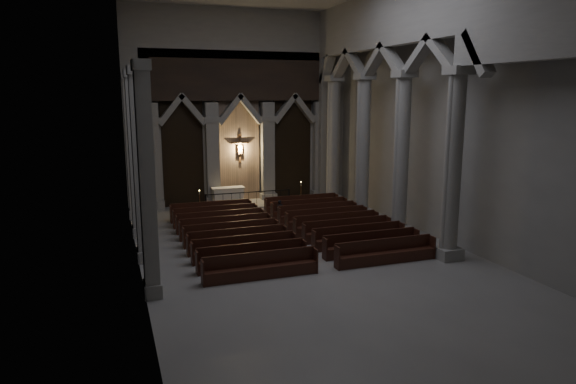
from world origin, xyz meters
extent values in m
plane|color=gray|center=(0.00, 0.00, 0.00)|extent=(24.00, 24.00, 0.00)
cube|color=gray|center=(0.00, 12.00, 6.00)|extent=(14.00, 0.10, 12.00)
cube|color=gray|center=(0.00, -12.00, 6.00)|extent=(14.00, 0.10, 12.00)
cube|color=gray|center=(-7.00, 0.00, 6.00)|extent=(0.10, 24.00, 12.00)
cube|color=gray|center=(7.00, 0.00, 6.00)|extent=(0.10, 24.00, 12.00)
cube|color=#9C9992|center=(-5.40, 11.50, 3.20)|extent=(0.80, 0.50, 6.40)
cube|color=#9C9992|center=(-5.40, 11.50, 0.25)|extent=(1.05, 0.70, 0.50)
cube|color=#9C9992|center=(-5.40, 11.50, 5.35)|extent=(1.00, 0.65, 0.35)
cube|color=#9C9992|center=(-1.80, 11.50, 3.20)|extent=(0.80, 0.50, 6.40)
cube|color=#9C9992|center=(-1.80, 11.50, 0.25)|extent=(1.05, 0.70, 0.50)
cube|color=#9C9992|center=(-1.80, 11.50, 5.35)|extent=(1.00, 0.65, 0.35)
cube|color=#9C9992|center=(1.80, 11.50, 3.20)|extent=(0.80, 0.50, 6.40)
cube|color=#9C9992|center=(1.80, 11.50, 0.25)|extent=(1.05, 0.70, 0.50)
cube|color=#9C9992|center=(1.80, 11.50, 5.35)|extent=(1.00, 0.65, 0.35)
cube|color=#9C9992|center=(5.40, 11.50, 3.20)|extent=(0.80, 0.50, 6.40)
cube|color=#9C9992|center=(5.40, 11.50, 0.25)|extent=(1.05, 0.70, 0.50)
cube|color=#9C9992|center=(5.40, 11.50, 5.35)|extent=(1.00, 0.65, 0.35)
cube|color=black|center=(-3.60, 11.85, 3.50)|extent=(2.60, 0.15, 7.00)
cube|color=#9F8166|center=(0.00, 11.85, 3.50)|extent=(2.60, 0.15, 7.00)
cube|color=black|center=(3.60, 11.85, 3.50)|extent=(2.60, 0.15, 7.00)
cube|color=black|center=(0.00, 11.50, 8.00)|extent=(12.00, 0.50, 3.00)
cube|color=#9C9992|center=(-6.20, 11.50, 4.50)|extent=(1.60, 0.50, 9.00)
cube|color=#9C9992|center=(6.20, 11.50, 4.50)|extent=(1.60, 0.50, 9.00)
cube|color=#9C9992|center=(0.00, 11.50, 10.50)|extent=(14.00, 0.50, 3.00)
plane|color=#FFBC72|center=(0.00, 11.82, 3.50)|extent=(1.50, 0.00, 1.50)
cube|color=#4F311B|center=(0.00, 11.73, 3.50)|extent=(0.13, 0.08, 1.80)
cube|color=#4F311B|center=(0.00, 11.73, 3.85)|extent=(1.10, 0.08, 0.13)
cube|color=tan|center=(0.00, 11.67, 3.45)|extent=(0.26, 0.10, 0.60)
sphere|color=tan|center=(0.00, 11.67, 3.85)|extent=(0.17, 0.17, 0.17)
cylinder|color=tan|center=(-0.26, 11.67, 3.82)|extent=(0.45, 0.08, 0.08)
cylinder|color=tan|center=(0.26, 11.67, 3.82)|extent=(0.45, 0.08, 0.08)
cube|color=#9C9992|center=(5.50, 9.50, 0.25)|extent=(1.00, 1.00, 0.50)
cylinder|color=#9C9992|center=(5.50, 9.50, 4.00)|extent=(0.70, 0.70, 7.50)
cube|color=#9C9992|center=(5.50, 9.50, 7.85)|extent=(0.95, 0.95, 0.35)
cube|color=#9C9992|center=(5.50, 5.50, 0.25)|extent=(1.00, 1.00, 0.50)
cylinder|color=#9C9992|center=(5.50, 5.50, 4.00)|extent=(0.70, 0.70, 7.50)
cube|color=#9C9992|center=(5.50, 5.50, 7.85)|extent=(0.95, 0.95, 0.35)
cube|color=#9C9992|center=(5.50, 1.50, 0.25)|extent=(1.00, 1.00, 0.50)
cylinder|color=#9C9992|center=(5.50, 1.50, 4.00)|extent=(0.70, 0.70, 7.50)
cube|color=#9C9992|center=(5.50, 1.50, 7.85)|extent=(0.95, 0.95, 0.35)
cube|color=#9C9992|center=(5.50, -2.50, 0.25)|extent=(1.00, 1.00, 0.50)
cylinder|color=#9C9992|center=(5.50, -2.50, 4.00)|extent=(0.70, 0.70, 7.50)
cube|color=#9C9992|center=(5.50, -2.50, 7.85)|extent=(0.95, 0.95, 0.35)
cube|color=#9C9992|center=(5.50, 0.00, 10.60)|extent=(0.55, 24.00, 2.80)
cube|color=#9C9992|center=(5.50, 11.40, 4.60)|extent=(0.55, 1.20, 9.20)
cube|color=#9C9992|center=(-6.75, 9.50, 0.25)|extent=(0.60, 1.00, 0.50)
cube|color=#9C9992|center=(-6.75, 9.50, 4.00)|extent=(0.50, 0.80, 7.50)
cube|color=#9C9992|center=(-6.75, 9.50, 7.85)|extent=(0.60, 1.00, 0.35)
cube|color=#9C9992|center=(-6.75, 5.50, 0.25)|extent=(0.60, 1.00, 0.50)
cube|color=#9C9992|center=(-6.75, 5.50, 4.00)|extent=(0.50, 0.80, 7.50)
cube|color=#9C9992|center=(-6.75, 5.50, 7.85)|extent=(0.60, 1.00, 0.35)
cube|color=#9C9992|center=(-6.75, 1.50, 0.25)|extent=(0.60, 1.00, 0.50)
cube|color=#9C9992|center=(-6.75, 1.50, 4.00)|extent=(0.50, 0.80, 7.50)
cube|color=#9C9992|center=(-6.75, 1.50, 7.85)|extent=(0.60, 1.00, 0.35)
cube|color=#9C9992|center=(-6.75, -2.50, 0.25)|extent=(0.60, 1.00, 0.50)
cube|color=#9C9992|center=(-6.75, -2.50, 4.00)|extent=(0.50, 0.80, 7.50)
cube|color=#9C9992|center=(-6.75, -2.50, 7.85)|extent=(0.60, 1.00, 0.35)
cube|color=#9C9992|center=(0.00, 10.60, 0.07)|extent=(8.50, 2.60, 0.15)
cube|color=silver|center=(-1.04, 10.83, 0.65)|extent=(1.88, 0.73, 0.99)
cube|color=silver|center=(-1.04, 10.83, 1.16)|extent=(2.04, 0.82, 0.04)
cube|color=black|center=(0.00, 9.77, 1.00)|extent=(5.26, 0.05, 0.05)
cube|color=black|center=(-2.63, 9.77, 0.53)|extent=(0.09, 0.09, 1.05)
cube|color=black|center=(2.63, 9.77, 0.53)|extent=(0.09, 0.09, 1.05)
cylinder|color=black|center=(-2.10, 9.77, 0.49)|extent=(0.02, 0.02, 0.97)
cylinder|color=black|center=(-1.58, 9.77, 0.49)|extent=(0.02, 0.02, 0.97)
cylinder|color=black|center=(-1.05, 9.77, 0.49)|extent=(0.02, 0.02, 0.97)
cylinder|color=black|center=(-0.53, 9.77, 0.49)|extent=(0.02, 0.02, 0.97)
cylinder|color=black|center=(0.00, 9.77, 0.49)|extent=(0.02, 0.02, 0.97)
cylinder|color=black|center=(0.53, 9.77, 0.49)|extent=(0.02, 0.02, 0.97)
cylinder|color=black|center=(1.05, 9.77, 0.49)|extent=(0.02, 0.02, 0.97)
cylinder|color=black|center=(1.58, 9.77, 0.49)|extent=(0.02, 0.02, 0.97)
cylinder|color=black|center=(2.10, 9.77, 0.49)|extent=(0.02, 0.02, 0.97)
cylinder|color=#915C2C|center=(-3.09, 9.12, 0.03)|extent=(0.24, 0.24, 0.05)
cylinder|color=#915C2C|center=(-3.09, 9.12, 0.61)|extent=(0.04, 0.04, 1.17)
cylinder|color=#915C2C|center=(-3.09, 9.12, 1.20)|extent=(0.12, 0.12, 0.02)
cylinder|color=beige|center=(-3.09, 9.12, 1.30)|extent=(0.05, 0.05, 0.20)
sphere|color=#E8C151|center=(-3.09, 9.12, 1.43)|extent=(0.04, 0.04, 0.04)
cylinder|color=#915C2C|center=(3.23, 9.21, 0.03)|extent=(0.27, 0.27, 0.06)
cylinder|color=#915C2C|center=(3.23, 9.21, 0.67)|extent=(0.04, 0.04, 1.28)
cylinder|color=#915C2C|center=(3.23, 9.21, 1.31)|extent=(0.13, 0.13, 0.02)
cylinder|color=beige|center=(3.23, 9.21, 1.42)|extent=(0.05, 0.05, 0.22)
sphere|color=#E8C151|center=(3.23, 9.21, 1.56)|extent=(0.05, 0.05, 0.05)
cube|color=black|center=(-2.70, 7.66, 0.24)|extent=(4.46, 0.42, 0.48)
cube|color=black|center=(-2.70, 7.86, 0.74)|extent=(4.46, 0.07, 0.53)
cube|color=black|center=(-4.93, 7.66, 0.48)|extent=(0.06, 0.48, 0.96)
cube|color=black|center=(-0.47, 7.66, 0.48)|extent=(0.06, 0.48, 0.96)
cube|color=black|center=(2.70, 7.66, 0.24)|extent=(4.46, 0.42, 0.48)
cube|color=black|center=(2.70, 7.86, 0.74)|extent=(4.46, 0.07, 0.53)
cube|color=black|center=(0.47, 7.66, 0.48)|extent=(0.06, 0.48, 0.96)
cube|color=black|center=(4.93, 7.66, 0.48)|extent=(0.06, 0.48, 0.96)
cube|color=black|center=(-2.70, 6.43, 0.24)|extent=(4.46, 0.42, 0.48)
cube|color=black|center=(-2.70, 6.64, 0.74)|extent=(4.46, 0.07, 0.53)
cube|color=black|center=(-4.93, 6.43, 0.48)|extent=(0.06, 0.48, 0.96)
cube|color=black|center=(-0.47, 6.43, 0.48)|extent=(0.06, 0.48, 0.96)
cube|color=black|center=(2.70, 6.43, 0.24)|extent=(4.46, 0.42, 0.48)
cube|color=black|center=(2.70, 6.64, 0.74)|extent=(4.46, 0.07, 0.53)
cube|color=black|center=(0.47, 6.43, 0.48)|extent=(0.06, 0.48, 0.96)
cube|color=black|center=(4.93, 6.43, 0.48)|extent=(0.06, 0.48, 0.96)
cube|color=black|center=(-2.70, 5.21, 0.24)|extent=(4.46, 0.42, 0.48)
cube|color=black|center=(-2.70, 5.41, 0.74)|extent=(4.46, 0.07, 0.53)
cube|color=black|center=(-4.93, 5.21, 0.48)|extent=(0.06, 0.48, 0.96)
cube|color=black|center=(-0.47, 5.21, 0.48)|extent=(0.06, 0.48, 0.96)
cube|color=black|center=(2.70, 5.21, 0.24)|extent=(4.46, 0.42, 0.48)
cube|color=black|center=(2.70, 5.41, 0.74)|extent=(4.46, 0.07, 0.53)
cube|color=black|center=(0.47, 5.21, 0.48)|extent=(0.06, 0.48, 0.96)
cube|color=black|center=(4.93, 5.21, 0.48)|extent=(0.06, 0.48, 0.96)
cube|color=black|center=(-2.70, 3.98, 0.24)|extent=(4.46, 0.42, 0.48)
cube|color=black|center=(-2.70, 4.18, 0.74)|extent=(4.46, 0.07, 0.53)
cube|color=black|center=(-4.93, 3.98, 0.48)|extent=(0.06, 0.48, 0.96)
cube|color=black|center=(-0.47, 3.98, 0.48)|extent=(0.06, 0.48, 0.96)
cube|color=black|center=(2.70, 3.98, 0.24)|extent=(4.46, 0.42, 0.48)
cube|color=black|center=(2.70, 4.18, 0.74)|extent=(4.46, 0.07, 0.53)
cube|color=black|center=(0.47, 3.98, 0.48)|extent=(0.06, 0.48, 0.96)
cube|color=black|center=(4.93, 3.98, 0.48)|extent=(0.06, 0.48, 0.96)
cube|color=black|center=(-2.70, 2.75, 0.24)|extent=(4.46, 0.42, 0.48)
cube|color=black|center=(-2.70, 2.95, 0.74)|extent=(4.46, 0.07, 0.53)
cube|color=black|center=(-4.93, 2.75, 0.48)|extent=(0.06, 0.48, 0.96)
cube|color=black|center=(-0.47, 2.75, 0.48)|extent=(0.06, 0.48, 0.96)
cube|color=black|center=(2.70, 2.75, 0.24)|extent=(4.46, 0.42, 0.48)
cube|color=black|center=(2.70, 2.95, 0.74)|extent=(4.46, 0.07, 0.53)
cube|color=black|center=(0.47, 2.75, 0.48)|extent=(0.06, 0.48, 0.96)
cube|color=black|center=(4.93, 2.75, 0.48)|extent=(0.06, 0.48, 0.96)
cube|color=black|center=(-2.70, 1.52, 0.24)|extent=(4.46, 0.42, 0.48)
cube|color=black|center=(-2.70, 1.72, 0.74)|extent=(4.46, 0.07, 0.53)
cube|color=black|center=(-4.93, 1.52, 0.48)|extent=(0.06, 0.48, 0.96)
cube|color=black|center=(-0.47, 1.52, 0.48)|extent=(0.06, 0.48, 0.96)
cube|color=black|center=(2.70, 1.52, 0.24)|extent=(4.46, 0.42, 0.48)
cube|color=black|center=(2.70, 1.72, 0.74)|extent=(4.46, 0.07, 0.53)
cube|color=black|center=(0.47, 1.52, 0.48)|extent=(0.06, 0.48, 0.96)
cube|color=black|center=(4.93, 1.52, 0.48)|extent=(0.06, 0.48, 0.96)
cube|color=black|center=(-2.70, 0.29, 0.24)|extent=(4.46, 0.42, 0.48)
cube|color=black|center=(-2.70, 0.49, 0.74)|extent=(4.46, 0.07, 0.53)
cube|color=black|center=(-4.93, 0.29, 0.48)|extent=(0.06, 0.48, 0.96)
cube|color=black|center=(-0.47, 0.29, 0.48)|extent=(0.06, 0.48, 0.96)
cube|color=black|center=(2.70, 0.29, 0.24)|extent=(4.46, 0.42, 0.48)
cube|color=black|center=(2.70, 0.49, 0.74)|extent=(4.46, 0.07, 0.53)
cube|color=black|center=(0.47, 0.29, 0.48)|extent=(0.06, 0.48, 0.96)
cube|color=black|center=(4.93, 0.29, 0.48)|extent=(0.06, 0.48, 0.96)
cube|color=black|center=(-2.70, -0.94, 0.24)|extent=(4.46, 0.42, 0.48)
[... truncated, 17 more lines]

